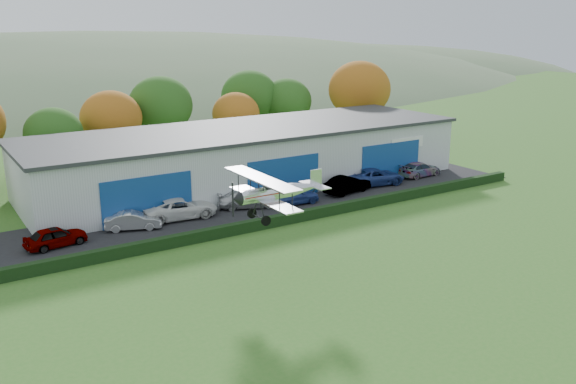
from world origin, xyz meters
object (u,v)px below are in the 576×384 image
car_3 (248,199)px  car_5 (347,184)px  car_1 (133,221)px  car_0 (56,237)px  car_2 (180,208)px  car_7 (420,169)px  hangar (249,156)px  car_6 (375,177)px  car_4 (293,195)px  biplane (275,191)px

car_3 → car_5: size_ratio=1.08×
car_1 → car_5: bearing=-72.0°
car_1 → car_0: bearing=116.4°
car_5 → car_2: bearing=75.5°
car_3 → car_5: 9.51m
car_5 → car_7: car_5 is taller
car_2 → car_1: bearing=104.7°
car_1 → car_3: car_3 is taller
car_3 → car_1: bearing=113.4°
hangar → car_0: size_ratio=10.00×
car_6 → car_4: bearing=105.1°
hangar → biplane: bearing=-115.1°
car_2 → car_3: 5.77m
car_7 → car_3: bearing=86.6°
car_0 → car_1: 5.56m
car_1 → car_6: bearing=-69.7°
car_5 → car_6: 3.96m
car_2 → car_6: car_2 is taller
hangar → biplane: biplane is taller
car_6 → car_7: bearing=-79.9°
car_4 → car_6: size_ratio=0.78×
car_0 → biplane: biplane is taller
car_4 → biplane: 15.50m
car_2 → car_7: car_2 is taller
hangar → car_0: 20.60m
biplane → hangar: bearing=65.1°
car_4 → car_7: car_4 is taller
car_0 → car_2: 9.53m
car_0 → car_7: car_0 is taller
car_6 → hangar: bearing=63.1°
hangar → car_5: hangar is taller
car_4 → biplane: size_ratio=0.64×
car_2 → car_3: size_ratio=1.15×
car_0 → car_5: size_ratio=0.88×
car_5 → car_3: bearing=74.7°
car_4 → car_5: 5.90m
car_5 → car_0: bearing=80.3°
car_0 → car_4: 18.79m
car_5 → car_7: size_ratio=0.98×
car_7 → car_0: bearing=88.2°
car_6 → car_7: (5.80, 0.16, -0.08)m
car_1 → biplane: biplane is taller
hangar → biplane: (-9.24, -19.69, 2.62)m
car_2 → car_6: (19.11, -0.46, -0.02)m
car_7 → car_5: bearing=92.1°
hangar → car_7: hangar is taller
car_0 → car_2: bearing=-91.3°
car_4 → car_7: (15.57, 1.28, -0.05)m
car_1 → car_2: (3.91, 0.65, 0.13)m
car_4 → car_6: car_6 is taller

